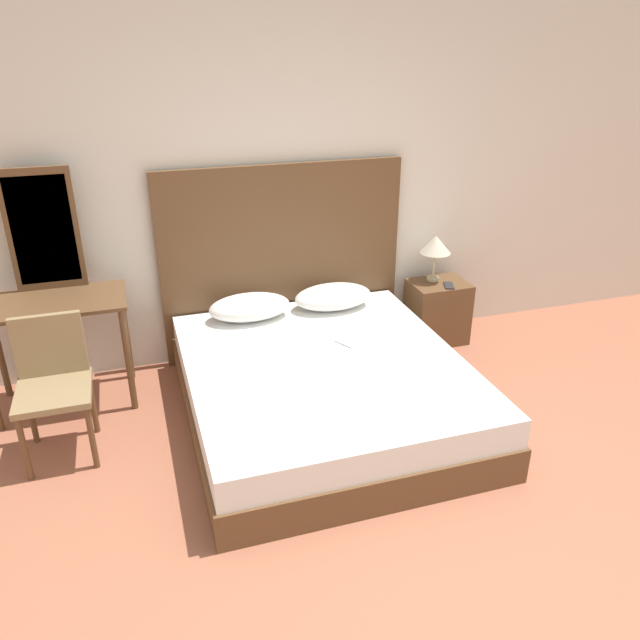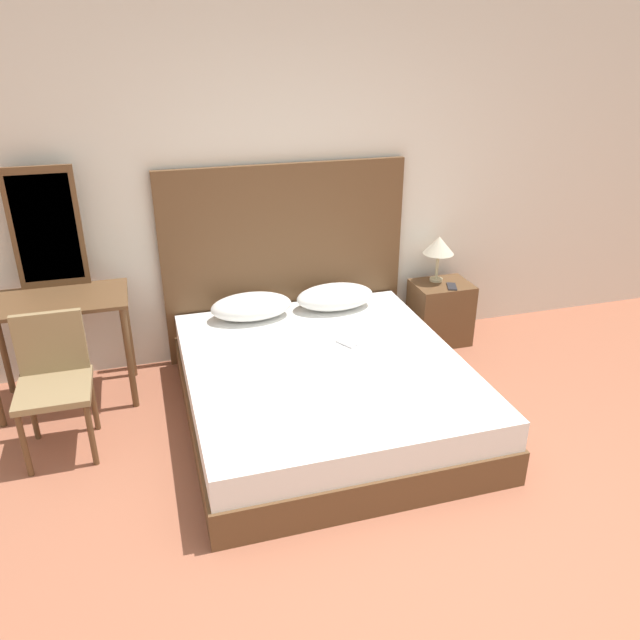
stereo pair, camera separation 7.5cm
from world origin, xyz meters
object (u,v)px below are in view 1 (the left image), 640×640
nightstand (437,312)px  vanity_desk (56,320)px  phone_on_nightstand (449,285)px  bed (325,389)px  chair (53,378)px  phone_on_bed (346,343)px  table_lamp (436,245)px

nightstand → vanity_desk: bearing=-178.1°
phone_on_nightstand → vanity_desk: bearing=-179.9°
phone_on_nightstand → bed: bearing=-150.7°
bed → vanity_desk: bearing=156.6°
vanity_desk → chair: 0.57m
bed → phone_on_bed: 0.36m
table_lamp → chair: 2.99m
phone_on_bed → nightstand: (1.03, 0.62, -0.17)m
phone_on_bed → phone_on_nightstand: (1.07, 0.53, 0.09)m
table_lamp → vanity_desk: (-2.88, -0.17, -0.18)m
bed → nightstand: bearing=33.0°
phone_on_bed → chair: bearing=-179.3°
phone_on_nightstand → nightstand: bearing=111.4°
phone_on_bed → vanity_desk: bearing=164.2°
phone_on_nightstand → chair: size_ratio=0.19×
bed → phone_on_nightstand: phone_on_nightstand is taller
bed → phone_on_nightstand: bearing=29.3°
bed → nightstand: (1.25, 0.81, 0.05)m
phone_on_bed → bed: bearing=-139.1°
bed → chair: size_ratio=2.37×
phone_on_bed → table_lamp: (1.01, 0.70, 0.39)m
bed → vanity_desk: size_ratio=2.19×
nightstand → chair: size_ratio=0.60×
table_lamp → chair: table_lamp is taller
nightstand → chair: (-2.91, -0.65, 0.24)m
phone_on_bed → chair: chair is taller
phone_on_bed → vanity_desk: size_ratio=0.18×
bed → table_lamp: bearing=35.8°
vanity_desk → chair: chair is taller
chair → bed: bearing=-5.7°
table_lamp → chair: size_ratio=0.44×
nightstand → phone_on_nightstand: 0.28m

